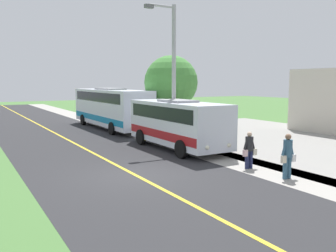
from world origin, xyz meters
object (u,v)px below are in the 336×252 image
(transit_bus_rear, at_px, (110,106))
(tree_curbside, at_px, (171,83))
(shuttle_bus_front, at_px, (178,122))
(pedestrian_with_bags, at_px, (288,155))
(street_light_pole, at_px, (172,69))
(pedestrian_waiting, at_px, (249,149))

(transit_bus_rear, relative_size, tree_curbside, 1.98)
(shuttle_bus_front, relative_size, transit_bus_rear, 0.66)
(pedestrian_with_bags, xyz_separation_m, street_light_pole, (-0.05, -8.71, 3.50))
(pedestrian_with_bags, relative_size, pedestrian_waiting, 1.09)
(transit_bus_rear, bearing_deg, shuttle_bus_front, 89.77)
(transit_bus_rear, xyz_separation_m, street_light_pole, (-0.37, 8.94, 2.67))
(pedestrian_with_bags, bearing_deg, street_light_pole, -90.36)
(tree_curbside, bearing_deg, pedestrian_waiting, 76.32)
(pedestrian_with_bags, distance_m, street_light_pole, 9.39)
(street_light_pole, bearing_deg, tree_curbside, -120.00)
(shuttle_bus_front, xyz_separation_m, pedestrian_waiting, (-0.23, 5.45, -0.66))
(pedestrian_waiting, height_order, street_light_pole, street_light_pole)
(shuttle_bus_front, height_order, pedestrian_with_bags, shuttle_bus_front)
(transit_bus_rear, height_order, pedestrian_waiting, transit_bus_rear)
(pedestrian_waiting, height_order, tree_curbside, tree_curbside)
(shuttle_bus_front, xyz_separation_m, pedestrian_with_bags, (-0.36, 7.42, -0.57))
(pedestrian_with_bags, height_order, pedestrian_waiting, pedestrian_with_bags)
(shuttle_bus_front, bearing_deg, tree_curbside, -117.39)
(transit_bus_rear, distance_m, tree_curbside, 5.73)
(pedestrian_with_bags, bearing_deg, pedestrian_waiting, -86.28)
(transit_bus_rear, xyz_separation_m, pedestrian_with_bags, (-0.31, 17.65, -0.82))
(pedestrian_waiting, xyz_separation_m, tree_curbside, (-2.70, -11.11, 2.80))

